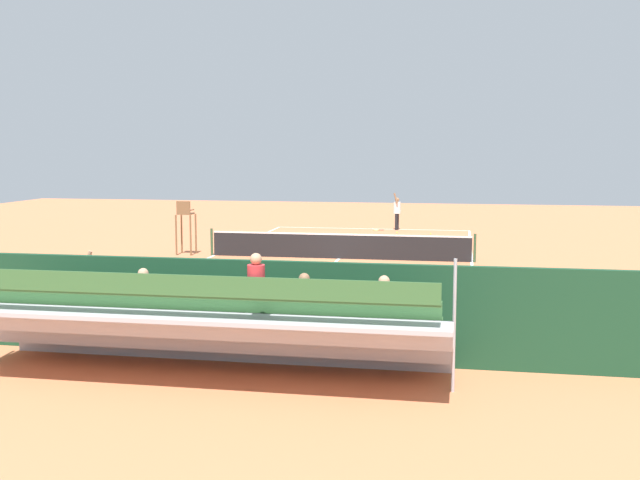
{
  "coord_description": "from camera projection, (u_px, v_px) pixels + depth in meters",
  "views": [
    {
      "loc": [
        -4.58,
        28.63,
        4.24
      ],
      "look_at": [
        0.0,
        4.0,
        1.2
      ],
      "focal_mm": 42.89,
      "sensor_mm": 36.0,
      "label": 1
    }
  ],
  "objects": [
    {
      "name": "ground_plane",
      "position": [
        339.0,
        259.0,
        29.29
      ],
      "size": [
        60.0,
        60.0,
        0.0
      ],
      "primitive_type": "plane",
      "color": "#CC7047"
    },
    {
      "name": "court_line_markings",
      "position": [
        339.0,
        258.0,
        29.32
      ],
      "size": [
        10.1,
        22.2,
        0.01
      ],
      "color": "white",
      "rests_on": "ground"
    },
    {
      "name": "tennis_net",
      "position": [
        339.0,
        246.0,
        29.23
      ],
      "size": [
        10.3,
        0.1,
        1.07
      ],
      "color": "black",
      "rests_on": "ground"
    },
    {
      "name": "backdrop_wall",
      "position": [
        230.0,
        308.0,
        15.5
      ],
      "size": [
        18.0,
        0.16,
        2.0
      ],
      "primitive_type": "cube",
      "color": "#194228",
      "rests_on": "ground"
    },
    {
      "name": "bleacher_stand",
      "position": [
        218.0,
        327.0,
        14.17
      ],
      "size": [
        9.06,
        2.4,
        2.48
      ],
      "color": "#B2B2B7",
      "rests_on": "ground"
    },
    {
      "name": "umpire_chair",
      "position": [
        185.0,
        222.0,
        30.31
      ],
      "size": [
        0.67,
        0.67,
        2.14
      ],
      "color": "brown",
      "rests_on": "ground"
    },
    {
      "name": "courtside_bench",
      "position": [
        392.0,
        328.0,
        15.68
      ],
      "size": [
        1.8,
        0.4,
        0.93
      ],
      "color": "#9E754C",
      "rests_on": "ground"
    },
    {
      "name": "equipment_bag",
      "position": [
        316.0,
        344.0,
        15.88
      ],
      "size": [
        0.9,
        0.36,
        0.36
      ],
      "primitive_type": "cube",
      "color": "#B22D2D",
      "rests_on": "ground"
    },
    {
      "name": "tennis_player",
      "position": [
        397.0,
        210.0,
        39.45
      ],
      "size": [
        0.43,
        0.55,
        1.93
      ],
      "color": "black",
      "rests_on": "ground"
    },
    {
      "name": "tennis_racket",
      "position": [
        376.0,
        230.0,
        39.29
      ],
      "size": [
        0.59,
        0.38,
        0.03
      ],
      "color": "black",
      "rests_on": "ground"
    },
    {
      "name": "tennis_ball_near",
      "position": [
        431.0,
        234.0,
        37.46
      ],
      "size": [
        0.07,
        0.07,
        0.07
      ],
      "primitive_type": "sphere",
      "color": "#CCDB33",
      "rests_on": "ground"
    },
    {
      "name": "tennis_ball_far",
      "position": [
        397.0,
        232.0,
        38.01
      ],
      "size": [
        0.07,
        0.07,
        0.07
      ],
      "primitive_type": "sphere",
      "color": "#CCDB33",
      "rests_on": "ground"
    },
    {
      "name": "line_judge",
      "position": [
        86.0,
        292.0,
        17.15
      ],
      "size": [
        0.42,
        0.55,
        1.93
      ],
      "color": "#232328",
      "rests_on": "ground"
    }
  ]
}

